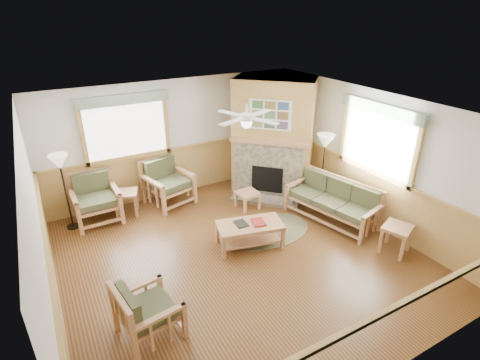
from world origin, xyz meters
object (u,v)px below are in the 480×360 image
sofa (332,202)px  floor_lamp_left (66,192)px  footstool (248,200)px  armchair_back_right (168,183)px  end_table_chairs (127,203)px  end_table_sofa (395,239)px  coffee_table (250,235)px  armchair_left (148,310)px  armchair_back_left (96,199)px  floor_lamp_right (323,170)px

sofa → floor_lamp_left: floor_lamp_left is taller
floor_lamp_left → footstool: bearing=-16.5°
sofa → armchair_back_right: 3.61m
end_table_chairs → end_table_sofa: 5.46m
sofa → coffee_table: (-1.97, 0.03, -0.20)m
armchair_left → floor_lamp_left: (-0.57, 3.46, 0.37)m
armchair_back_left → end_table_chairs: size_ratio=1.88×
end_table_sofa → floor_lamp_right: size_ratio=0.32×
footstool → floor_lamp_right: bearing=-23.4°
sofa → armchair_left: bearing=-89.6°
armchair_back_left → coffee_table: 3.32m
coffee_table → floor_lamp_left: bearing=154.6°
end_table_sofa → floor_lamp_left: size_ratio=0.34×
end_table_chairs → floor_lamp_right: bearing=-23.5°
armchair_left → end_table_chairs: size_ratio=1.61×
footstool → floor_lamp_right: (1.52, -0.66, 0.64)m
armchair_back_right → floor_lamp_left: (-2.09, -0.02, 0.29)m
end_table_chairs → end_table_sofa: (3.93, -3.79, 0.00)m
armchair_back_left → floor_lamp_right: 4.87m
footstool → sofa: bearing=-46.1°
end_table_chairs → coffee_table: bearing=-53.9°
footstool → floor_lamp_left: (-3.54, 1.05, 0.61)m
end_table_sofa → end_table_chairs: bearing=136.0°
end_table_sofa → floor_lamp_right: floor_lamp_right is taller
floor_lamp_right → floor_lamp_left: bearing=161.3°
end_table_chairs → armchair_back_right: bearing=1.6°
sofa → armchair_back_right: size_ratio=1.86×
armchair_back_left → footstool: 3.22m
armchair_back_right → footstool: 1.83m
floor_lamp_left → end_table_sofa: bearing=-36.9°
armchair_left → floor_lamp_left: floor_lamp_left is taller
armchair_left → end_table_chairs: bearing=-17.3°
coffee_table → floor_lamp_right: floor_lamp_right is taller
sofa → floor_lamp_right: (0.26, 0.65, 0.40)m
armchair_back_left → end_table_chairs: (0.61, -0.03, -0.23)m
armchair_back_left → armchair_back_right: bearing=-0.9°
armchair_back_right → end_table_sofa: armchair_back_right is taller
floor_lamp_right → footstool: bearing=156.6°
coffee_table → armchair_back_left: bearing=148.6°
footstool → end_table_sofa: bearing=-61.0°
sofa → coffee_table: bearing=-104.9°
armchair_left → end_table_chairs: (0.56, 3.46, -0.16)m
floor_lamp_left → floor_lamp_right: size_ratio=0.96×
armchair_back_left → armchair_back_right: 1.57m
end_table_sofa → armchair_back_left: bearing=139.9°
coffee_table → end_table_sofa: bearing=-19.1°
armchair_back_right → footstool: size_ratio=2.28×
armchair_left → footstool: armchair_left is taller
armchair_back_left → end_table_sofa: bearing=-41.0°
coffee_table → end_table_chairs: 2.89m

